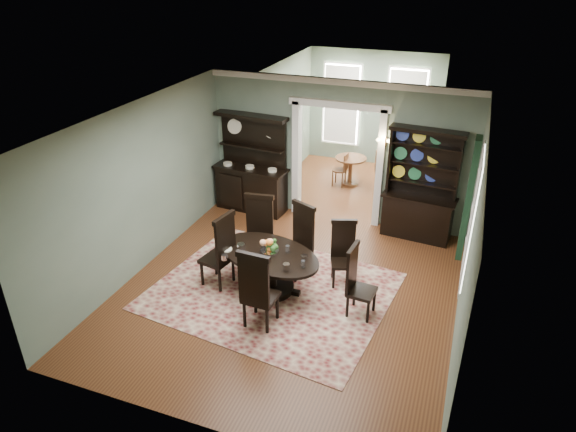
# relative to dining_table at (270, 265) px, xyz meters

# --- Properties ---
(room) EXTENTS (5.51, 6.01, 3.01)m
(room) POSITION_rel_dining_table_xyz_m (0.30, 0.10, 1.07)
(room) COLOR brown
(room) RESTS_ON ground
(parlor) EXTENTS (3.51, 3.50, 3.01)m
(parlor) POSITION_rel_dining_table_xyz_m (0.30, 5.59, 1.01)
(parlor) COLOR brown
(parlor) RESTS_ON ground
(doorway_trim) EXTENTS (2.08, 0.25, 2.57)m
(doorway_trim) POSITION_rel_dining_table_xyz_m (0.30, 3.06, 1.11)
(doorway_trim) COLOR silver
(doorway_trim) RESTS_ON floor
(right_window) EXTENTS (0.15, 1.47, 2.12)m
(right_window) POSITION_rel_dining_table_xyz_m (2.99, 0.98, 1.09)
(right_window) COLOR white
(right_window) RESTS_ON wall_right
(wall_sconce) EXTENTS (0.27, 0.21, 0.21)m
(wall_sconce) POSITION_rel_dining_table_xyz_m (1.25, 2.90, 1.38)
(wall_sconce) COLOR #B3722F
(wall_sconce) RESTS_ON back_wall_right
(rug) EXTENTS (4.19, 3.57, 0.01)m
(rug) POSITION_rel_dining_table_xyz_m (0.05, -0.03, -0.50)
(rug) COLOR maroon
(rug) RESTS_ON floor
(dining_table) EXTENTS (2.16, 2.16, 0.73)m
(dining_table) POSITION_rel_dining_table_xyz_m (0.00, 0.00, 0.00)
(dining_table) COLOR black
(dining_table) RESTS_ON rug
(centerpiece) EXTENTS (1.54, 0.99, 0.25)m
(centerpiece) POSITION_rel_dining_table_xyz_m (-0.00, 0.01, 0.29)
(centerpiece) COLOR silver
(centerpiece) RESTS_ON dining_table
(chair_far_left) EXTENTS (0.58, 0.56, 1.39)m
(chair_far_left) POSITION_rel_dining_table_xyz_m (-0.48, 0.67, 0.22)
(chair_far_left) COLOR black
(chair_far_left) RESTS_ON rug
(chair_far_mid) EXTENTS (0.64, 0.63, 1.33)m
(chair_far_mid) POSITION_rel_dining_table_xyz_m (0.28, 0.72, 0.19)
(chair_far_mid) COLOR black
(chair_far_mid) RESTS_ON rug
(chair_far_right) EXTENTS (0.54, 0.52, 1.16)m
(chair_far_right) POSITION_rel_dining_table_xyz_m (1.08, 0.71, 0.10)
(chair_far_right) COLOR black
(chair_far_right) RESTS_ON rug
(chair_end_left) EXTENTS (0.57, 0.59, 1.38)m
(chair_end_left) POSITION_rel_dining_table_xyz_m (-0.81, -0.15, 0.22)
(chair_end_left) COLOR black
(chair_end_left) RESTS_ON rug
(chair_end_right) EXTENTS (0.46, 0.48, 1.21)m
(chair_end_right) POSITION_rel_dining_table_xyz_m (1.50, -0.11, 0.13)
(chair_end_right) COLOR black
(chair_end_right) RESTS_ON rug
(chair_near) EXTENTS (0.53, 0.50, 1.37)m
(chair_near) POSITION_rel_dining_table_xyz_m (0.20, -0.99, 0.21)
(chair_near) COLOR black
(chair_near) RESTS_ON rug
(sideboard) EXTENTS (1.68, 0.72, 2.15)m
(sideboard) POSITION_rel_dining_table_xyz_m (-1.56, 2.80, 0.24)
(sideboard) COLOR black
(sideboard) RESTS_ON floor
(welsh_dresser) EXTENTS (1.48, 0.66, 2.24)m
(welsh_dresser) POSITION_rel_dining_table_xyz_m (2.07, 2.81, 0.30)
(welsh_dresser) COLOR black
(welsh_dresser) RESTS_ON floor
(parlor_table) EXTENTS (0.76, 0.76, 0.71)m
(parlor_table) POSITION_rel_dining_table_xyz_m (0.16, 4.89, -0.05)
(parlor_table) COLOR #5B2E1A
(parlor_table) RESTS_ON parlor_floor
(parlor_chair_left) EXTENTS (0.36, 0.36, 0.85)m
(parlor_chair_left) POSITION_rel_dining_table_xyz_m (-0.01, 4.73, -0.05)
(parlor_chair_left) COLOR #5B2E1A
(parlor_chair_left) RESTS_ON parlor_floor
(parlor_chair_right) EXTENTS (0.45, 0.44, 0.96)m
(parlor_chair_right) POSITION_rel_dining_table_xyz_m (0.93, 4.81, 0.01)
(parlor_chair_right) COLOR #5B2E1A
(parlor_chair_right) RESTS_ON parlor_floor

